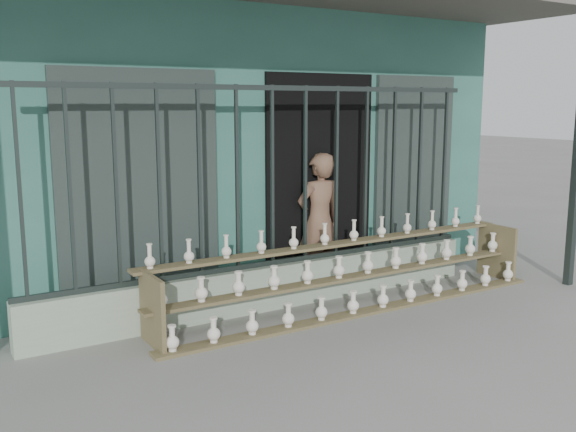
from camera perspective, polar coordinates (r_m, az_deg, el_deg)
ground at (r=5.65m, az=5.41°, el=-11.57°), size 60.00×60.00×0.00m
workshop_building at (r=9.01m, az=-10.83°, el=6.94°), size 7.40×6.60×3.21m
parapet_wall at (r=6.60m, az=-1.37°, el=-6.25°), size 5.00×0.20×0.45m
security_fence at (r=6.38m, az=-1.41°, el=3.48°), size 5.00×0.04×1.80m
shelf_rack at (r=6.63m, az=5.91°, el=-5.03°), size 4.50×0.68×0.85m
elderly_woman at (r=7.21m, az=2.79°, el=-0.45°), size 0.56×0.37×1.53m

